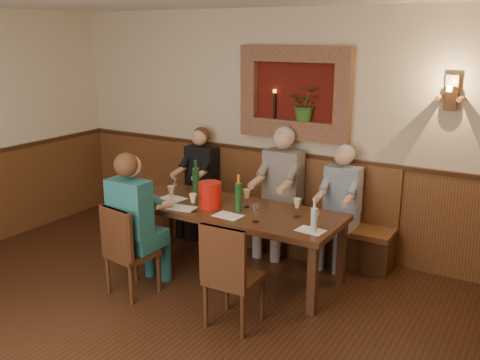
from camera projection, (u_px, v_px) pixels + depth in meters
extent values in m
plane|color=black|center=(108.00, 359.00, 4.27)|extent=(6.00, 6.00, 0.00)
cube|color=beige|center=(280.00, 130.00, 6.38)|extent=(6.00, 0.04, 2.80)
cube|color=#553118|center=(278.00, 198.00, 6.59)|extent=(6.00, 0.04, 1.10)
cube|color=#381E0F|center=(279.00, 152.00, 6.44)|extent=(6.02, 0.06, 0.05)
cube|color=#51110B|center=(296.00, 93.00, 6.15)|extent=(1.00, 0.02, 0.70)
cube|color=#895D46|center=(295.00, 54.00, 6.00)|extent=(1.36, 0.12, 0.18)
cube|color=#895D46|center=(293.00, 131.00, 6.23)|extent=(1.36, 0.12, 0.18)
cube|color=#895D46|center=(249.00, 90.00, 6.41)|extent=(0.18, 0.12, 0.70)
cube|color=#895D46|center=(343.00, 96.00, 5.82)|extent=(0.18, 0.12, 0.70)
cube|color=#895D46|center=(293.00, 122.00, 6.20)|extent=(1.00, 0.14, 0.04)
imported|color=#316221|center=(306.00, 104.00, 6.07)|extent=(0.35, 0.30, 0.39)
cylinder|color=black|center=(274.00, 106.00, 6.28)|extent=(0.03, 0.03, 0.30)
cylinder|color=#FFBF59|center=(275.00, 91.00, 6.23)|extent=(0.04, 0.04, 0.04)
cube|color=#553118|center=(452.00, 93.00, 5.25)|extent=(0.12, 0.08, 0.35)
cylinder|color=#553118|center=(439.00, 98.00, 5.26)|extent=(0.05, 0.18, 0.05)
cylinder|color=#553118|center=(461.00, 99.00, 5.16)|extent=(0.05, 0.18, 0.05)
cylinder|color=#FFBF59|center=(450.00, 89.00, 5.13)|extent=(0.06, 0.06, 0.06)
cube|color=black|center=(229.00, 210.00, 5.61)|extent=(2.40, 0.90, 0.06)
cube|color=black|center=(127.00, 234.00, 5.96)|extent=(0.08, 0.08, 0.69)
cube|color=black|center=(312.00, 281.00, 4.85)|extent=(0.08, 0.08, 0.69)
cube|color=black|center=(168.00, 216.00, 6.57)|extent=(0.08, 0.08, 0.69)
cube|color=black|center=(341.00, 253.00, 5.46)|extent=(0.08, 0.08, 0.69)
cube|color=#381E0F|center=(269.00, 230.00, 6.50)|extent=(3.00, 0.40, 0.40)
cube|color=#553118|center=(269.00, 213.00, 6.44)|extent=(3.00, 0.45, 0.06)
cube|color=#553118|center=(277.00, 181.00, 6.51)|extent=(3.00, 0.06, 0.66)
cube|color=black|center=(133.00, 274.00, 5.33)|extent=(0.45, 0.45, 0.39)
cube|color=black|center=(132.00, 254.00, 5.27)|extent=(0.47, 0.47, 0.05)
cube|color=black|center=(115.00, 233.00, 5.06)|extent=(0.41, 0.10, 0.49)
cube|color=black|center=(234.00, 302.00, 4.75)|extent=(0.43, 0.43, 0.41)
cube|color=black|center=(234.00, 278.00, 4.69)|extent=(0.45, 0.45, 0.05)
cube|color=black|center=(223.00, 256.00, 4.45)|extent=(0.43, 0.06, 0.51)
cube|color=black|center=(195.00, 217.00, 6.87)|extent=(0.40, 0.42, 0.45)
cube|color=black|center=(202.00, 167.00, 6.84)|extent=(0.40, 0.21, 0.52)
sphere|color=#D8A384|center=(199.00, 138.00, 6.70)|extent=(0.20, 0.20, 0.20)
sphere|color=#4C2D19|center=(202.00, 135.00, 6.74)|extent=(0.22, 0.22, 0.22)
cube|color=#575150|center=(275.00, 235.00, 6.29)|extent=(0.45, 0.47, 0.45)
cube|color=#575150|center=(283.00, 175.00, 6.25)|extent=(0.45, 0.23, 0.58)
sphere|color=#D8A384|center=(282.00, 139.00, 6.10)|extent=(0.22, 0.22, 0.22)
sphere|color=#B2B2B2|center=(284.00, 137.00, 6.14)|extent=(0.24, 0.24, 0.24)
cube|color=navy|center=(335.00, 246.00, 5.94)|extent=(0.39, 0.41, 0.45)
cube|color=navy|center=(343.00, 189.00, 5.90)|extent=(0.39, 0.20, 0.51)
sphere|color=#D8A384|center=(343.00, 157.00, 5.77)|extent=(0.19, 0.19, 0.19)
sphere|color=#B2B2B2|center=(345.00, 154.00, 5.80)|extent=(0.21, 0.21, 0.21)
cube|color=navy|center=(145.00, 265.00, 5.46)|extent=(0.43, 0.45, 0.45)
cube|color=navy|center=(129.00, 208.00, 5.14)|extent=(0.43, 0.22, 0.56)
sphere|color=#D8A384|center=(130.00, 166.00, 5.06)|extent=(0.21, 0.21, 0.21)
sphere|color=#4C2D19|center=(126.00, 165.00, 5.02)|extent=(0.23, 0.23, 0.23)
cylinder|color=red|center=(210.00, 195.00, 5.58)|extent=(0.29, 0.29, 0.27)
cylinder|color=#19471E|center=(238.00, 198.00, 5.43)|extent=(0.09, 0.09, 0.30)
cylinder|color=orange|center=(238.00, 179.00, 5.38)|extent=(0.04, 0.04, 0.09)
cylinder|color=#19471E|center=(196.00, 182.00, 5.94)|extent=(0.10, 0.10, 0.33)
cylinder|color=#19471E|center=(196.00, 164.00, 5.88)|extent=(0.04, 0.04, 0.09)
cylinder|color=silver|center=(314.00, 221.00, 4.85)|extent=(0.08, 0.08, 0.24)
cylinder|color=silver|center=(315.00, 203.00, 4.80)|extent=(0.03, 0.03, 0.09)
cube|color=white|center=(173.00, 198.00, 5.90)|extent=(0.30, 0.23, 0.00)
cube|color=white|center=(228.00, 216.00, 5.34)|extent=(0.29, 0.22, 0.00)
cube|color=white|center=(311.00, 230.00, 4.94)|extent=(0.27, 0.21, 0.00)
cube|color=white|center=(182.00, 208.00, 5.58)|extent=(0.32, 0.25, 0.00)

